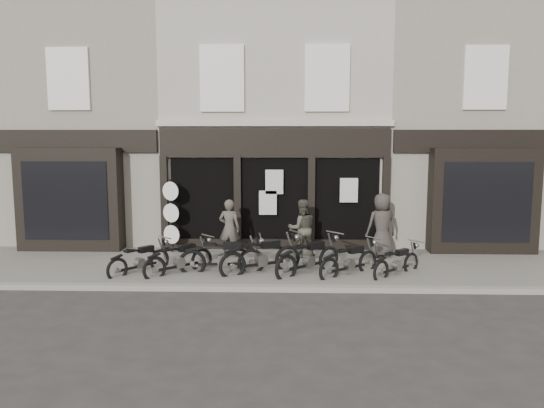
{
  "coord_description": "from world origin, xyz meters",
  "views": [
    {
      "loc": [
        0.42,
        -13.49,
        3.7
      ],
      "look_at": [
        -0.04,
        1.6,
        1.72
      ],
      "focal_mm": 35.0,
      "sensor_mm": 36.0,
      "label": 1
    }
  ],
  "objects_px": {
    "man_left": "(229,228)",
    "man_centre": "(302,228)",
    "motorcycle_1": "(180,262)",
    "motorcycle_5": "(350,264)",
    "motorcycle_6": "(397,265)",
    "motorcycle_0": "(140,262)",
    "motorcycle_3": "(262,259)",
    "motorcycle_2": "(223,260)",
    "motorcycle_4": "(309,261)",
    "advert_sign_post": "(171,219)",
    "man_right": "(382,225)"
  },
  "relations": [
    {
      "from": "motorcycle_0",
      "to": "man_right",
      "type": "xyz_separation_m",
      "value": [
        6.65,
        1.93,
        0.69
      ]
    },
    {
      "from": "motorcycle_5",
      "to": "man_right",
      "type": "distance_m",
      "value": 2.39
    },
    {
      "from": "motorcycle_6",
      "to": "motorcycle_0",
      "type": "bearing_deg",
      "value": 136.72
    },
    {
      "from": "motorcycle_1",
      "to": "motorcycle_3",
      "type": "height_order",
      "value": "motorcycle_3"
    },
    {
      "from": "motorcycle_0",
      "to": "motorcycle_2",
      "type": "distance_m",
      "value": 2.19
    },
    {
      "from": "motorcycle_3",
      "to": "man_left",
      "type": "xyz_separation_m",
      "value": [
        -1.03,
        1.7,
        0.53
      ]
    },
    {
      "from": "motorcycle_2",
      "to": "motorcycle_6",
      "type": "distance_m",
      "value": 4.53
    },
    {
      "from": "man_centre",
      "to": "motorcycle_6",
      "type": "bearing_deg",
      "value": 130.63
    },
    {
      "from": "motorcycle_3",
      "to": "man_left",
      "type": "bearing_deg",
      "value": 92.35
    },
    {
      "from": "advert_sign_post",
      "to": "motorcycle_6",
      "type": "bearing_deg",
      "value": 2.78
    },
    {
      "from": "motorcycle_3",
      "to": "motorcycle_2",
      "type": "bearing_deg",
      "value": 150.42
    },
    {
      "from": "motorcycle_5",
      "to": "man_left",
      "type": "height_order",
      "value": "man_left"
    },
    {
      "from": "motorcycle_2",
      "to": "man_right",
      "type": "relative_size",
      "value": 1.2
    },
    {
      "from": "man_right",
      "to": "advert_sign_post",
      "type": "bearing_deg",
      "value": -18.93
    },
    {
      "from": "motorcycle_4",
      "to": "advert_sign_post",
      "type": "relative_size",
      "value": 0.78
    },
    {
      "from": "man_left",
      "to": "man_right",
      "type": "relative_size",
      "value": 0.91
    },
    {
      "from": "motorcycle_0",
      "to": "motorcycle_3",
      "type": "height_order",
      "value": "motorcycle_3"
    },
    {
      "from": "motorcycle_0",
      "to": "man_right",
      "type": "relative_size",
      "value": 0.87
    },
    {
      "from": "man_centre",
      "to": "man_right",
      "type": "height_order",
      "value": "man_right"
    },
    {
      "from": "motorcycle_4",
      "to": "man_centre",
      "type": "relative_size",
      "value": 1.08
    },
    {
      "from": "man_centre",
      "to": "man_right",
      "type": "distance_m",
      "value": 2.35
    },
    {
      "from": "motorcycle_2",
      "to": "motorcycle_5",
      "type": "distance_m",
      "value": 3.31
    },
    {
      "from": "motorcycle_1",
      "to": "man_left",
      "type": "xyz_separation_m",
      "value": [
        1.11,
        1.82,
        0.58
      ]
    },
    {
      "from": "motorcycle_3",
      "to": "motorcycle_6",
      "type": "bearing_deg",
      "value": -31.16
    },
    {
      "from": "motorcycle_4",
      "to": "man_right",
      "type": "height_order",
      "value": "man_right"
    },
    {
      "from": "motorcycle_1",
      "to": "man_centre",
      "type": "bearing_deg",
      "value": -14.09
    },
    {
      "from": "man_left",
      "to": "man_centre",
      "type": "distance_m",
      "value": 2.13
    },
    {
      "from": "motorcycle_1",
      "to": "motorcycle_3",
      "type": "xyz_separation_m",
      "value": [
        2.14,
        0.13,
        0.05
      ]
    },
    {
      "from": "motorcycle_5",
      "to": "motorcycle_1",
      "type": "bearing_deg",
      "value": 140.93
    },
    {
      "from": "motorcycle_3",
      "to": "motorcycle_0",
      "type": "bearing_deg",
      "value": 152.49
    },
    {
      "from": "motorcycle_2",
      "to": "advert_sign_post",
      "type": "relative_size",
      "value": 0.96
    },
    {
      "from": "motorcycle_2",
      "to": "advert_sign_post",
      "type": "xyz_separation_m",
      "value": [
        -1.86,
        2.3,
        0.72
      ]
    },
    {
      "from": "motorcycle_5",
      "to": "man_left",
      "type": "relative_size",
      "value": 1.01
    },
    {
      "from": "man_left",
      "to": "man_right",
      "type": "distance_m",
      "value": 4.48
    },
    {
      "from": "motorcycle_0",
      "to": "motorcycle_4",
      "type": "relative_size",
      "value": 0.88
    },
    {
      "from": "motorcycle_3",
      "to": "motorcycle_5",
      "type": "xyz_separation_m",
      "value": [
        2.28,
        -0.14,
        -0.06
      ]
    },
    {
      "from": "man_left",
      "to": "advert_sign_post",
      "type": "bearing_deg",
      "value": -9.27
    },
    {
      "from": "advert_sign_post",
      "to": "man_right",
      "type": "bearing_deg",
      "value": 19.46
    },
    {
      "from": "motorcycle_1",
      "to": "motorcycle_2",
      "type": "relative_size",
      "value": 0.74
    },
    {
      "from": "man_left",
      "to": "motorcycle_1",
      "type": "bearing_deg",
      "value": 67.82
    },
    {
      "from": "motorcycle_2",
      "to": "man_right",
      "type": "xyz_separation_m",
      "value": [
        4.46,
        1.83,
        0.63
      ]
    },
    {
      "from": "man_right",
      "to": "motorcycle_5",
      "type": "bearing_deg",
      "value": 45.03
    },
    {
      "from": "motorcycle_2",
      "to": "motorcycle_3",
      "type": "height_order",
      "value": "motorcycle_3"
    },
    {
      "from": "motorcycle_3",
      "to": "motorcycle_4",
      "type": "xyz_separation_m",
      "value": [
        1.24,
        -0.03,
        -0.02
      ]
    },
    {
      "from": "motorcycle_0",
      "to": "motorcycle_4",
      "type": "bearing_deg",
      "value": -50.23
    },
    {
      "from": "motorcycle_2",
      "to": "man_left",
      "type": "xyz_separation_m",
      "value": [
        -0.01,
        1.69,
        0.54
      ]
    },
    {
      "from": "man_centre",
      "to": "man_right",
      "type": "bearing_deg",
      "value": 171.09
    },
    {
      "from": "motorcycle_3",
      "to": "motorcycle_4",
      "type": "relative_size",
      "value": 1.16
    },
    {
      "from": "motorcycle_1",
      "to": "advert_sign_post",
      "type": "distance_m",
      "value": 2.65
    },
    {
      "from": "motorcycle_6",
      "to": "man_right",
      "type": "height_order",
      "value": "man_right"
    }
  ]
}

